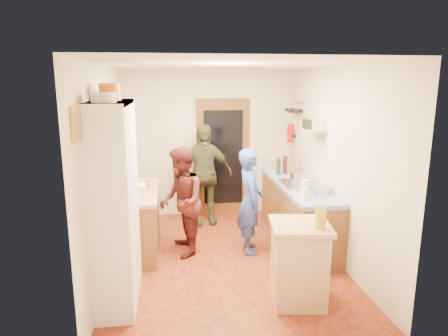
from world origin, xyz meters
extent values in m
cube|color=maroon|center=(0.00, 0.00, -0.01)|extent=(3.00, 4.00, 0.02)
cube|color=silver|center=(0.00, 0.00, 2.61)|extent=(3.00, 4.00, 0.02)
cube|color=beige|center=(0.00, 2.01, 1.30)|extent=(3.00, 0.02, 2.60)
cube|color=beige|center=(0.00, -2.01, 1.30)|extent=(3.00, 0.02, 2.60)
cube|color=beige|center=(-1.51, 0.00, 1.30)|extent=(0.02, 4.00, 2.60)
cube|color=beige|center=(1.51, 0.00, 1.30)|extent=(0.02, 4.00, 2.60)
cube|color=brown|center=(0.25, 1.97, 1.05)|extent=(0.95, 0.06, 2.10)
cube|color=black|center=(0.25, 1.94, 1.05)|extent=(0.70, 0.02, 1.70)
cube|color=white|center=(-1.30, -0.80, 1.10)|extent=(0.40, 1.20, 2.20)
cube|color=white|center=(-1.30, -0.80, 2.18)|extent=(0.40, 1.14, 0.04)
cylinder|color=white|center=(-1.30, -1.16, 2.25)|extent=(0.23, 0.23, 0.10)
cylinder|color=orange|center=(-1.30, -0.72, 2.29)|extent=(0.22, 0.22, 0.18)
cylinder|color=orange|center=(-1.30, -0.48, 2.27)|extent=(0.16, 0.16, 0.14)
cube|color=brown|center=(-1.20, 0.45, 0.42)|extent=(0.60, 1.40, 0.85)
cube|color=tan|center=(-1.20, 0.45, 0.88)|extent=(0.64, 1.44, 0.05)
cube|color=white|center=(-1.15, -0.01, 1.00)|extent=(0.28, 0.19, 0.20)
cylinder|color=white|center=(-1.25, 0.34, 0.98)|extent=(0.15, 0.15, 0.16)
cylinder|color=orange|center=(-1.12, 0.57, 0.95)|extent=(0.24, 0.24, 0.10)
cube|color=tan|center=(-1.18, 0.97, 0.91)|extent=(0.35, 0.30, 0.02)
cube|color=brown|center=(1.20, 0.50, 0.42)|extent=(0.60, 2.20, 0.84)
cube|color=#1B35AF|center=(1.20, 0.50, 0.87)|extent=(0.62, 2.22, 0.06)
cube|color=silver|center=(1.20, 0.38, 0.92)|extent=(0.55, 0.58, 0.04)
cylinder|color=silver|center=(1.15, 0.50, 1.00)|extent=(0.19, 0.19, 0.12)
cylinder|color=#143F14|center=(1.05, 1.13, 1.04)|extent=(0.08, 0.08, 0.27)
cylinder|color=#591419|center=(1.18, 1.18, 1.05)|extent=(0.09, 0.09, 0.29)
cylinder|color=olive|center=(1.31, 1.18, 1.08)|extent=(0.11, 0.11, 0.35)
cylinder|color=white|center=(1.05, -0.20, 1.02)|extent=(0.11, 0.11, 0.23)
cylinder|color=silver|center=(1.30, -0.05, 0.95)|extent=(0.36, 0.36, 0.11)
cube|color=tan|center=(0.66, -1.18, 0.43)|extent=(0.62, 0.62, 0.86)
cube|color=tan|center=(0.66, -1.18, 0.89)|extent=(0.70, 0.70, 0.05)
cube|color=white|center=(0.62, -1.13, 0.90)|extent=(0.39, 0.33, 0.02)
cylinder|color=#AD9E2D|center=(0.82, -1.33, 1.03)|extent=(0.13, 0.13, 0.24)
cylinder|color=silver|center=(1.46, 1.52, 2.05)|extent=(0.02, 0.65, 0.02)
cylinder|color=black|center=(1.40, 1.35, 1.92)|extent=(0.18, 0.18, 0.05)
cylinder|color=black|center=(1.40, 1.55, 1.90)|extent=(0.16, 0.16, 0.05)
cylinder|color=black|center=(1.40, 1.75, 1.91)|extent=(0.17, 0.17, 0.05)
cube|color=tan|center=(1.37, 0.45, 1.70)|extent=(0.26, 0.42, 0.03)
cube|color=silver|center=(1.37, 0.45, 1.79)|extent=(0.26, 0.33, 0.15)
cube|color=black|center=(1.47, 1.70, 1.45)|extent=(0.06, 0.10, 0.04)
cylinder|color=red|center=(1.41, 1.70, 1.50)|extent=(0.11, 0.11, 0.32)
cube|color=gold|center=(-1.48, -1.55, 2.05)|extent=(0.03, 0.25, 0.30)
imported|color=#2E479E|center=(0.43, 0.19, 0.75)|extent=(0.39, 0.57, 1.50)
imported|color=#471818|center=(-0.54, 0.29, 0.77)|extent=(0.64, 0.79, 1.53)
imported|color=#3D3F26|center=(-0.14, 1.47, 0.86)|extent=(1.04, 0.51, 1.71)
camera|label=1|loc=(-0.69, -5.07, 2.40)|focal=32.00mm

